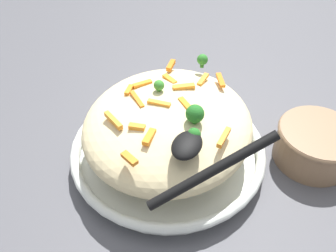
{
  "coord_description": "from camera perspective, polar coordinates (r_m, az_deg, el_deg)",
  "views": [
    {
      "loc": [
        0.39,
        0.17,
        0.47
      ],
      "look_at": [
        0.0,
        0.0,
        0.08
      ],
      "focal_mm": 37.24,
      "sensor_mm": 36.0,
      "label": 1
    }
  ],
  "objects": [
    {
      "name": "carrot_piece_8",
      "position": [
        0.52,
        -8.94,
        0.93
      ],
      "size": [
        0.03,
        0.04,
        0.01
      ],
      "primitive_type": "cube",
      "rotation": [
        0.0,
        0.0,
        1.08
      ],
      "color": "orange",
      "rests_on": "pasta_mound"
    },
    {
      "name": "carrot_piece_9",
      "position": [
        0.58,
        2.59,
        6.38
      ],
      "size": [
        0.03,
        0.04,
        0.01
      ],
      "primitive_type": "cube",
      "rotation": [
        0.0,
        0.0,
        2.18
      ],
      "color": "orange",
      "rests_on": "pasta_mound"
    },
    {
      "name": "broccoli_floret_0",
      "position": [
        0.51,
        4.44,
        1.98
      ],
      "size": [
        0.03,
        0.03,
        0.03
      ],
      "color": "#205B1C",
      "rests_on": "pasta_mound"
    },
    {
      "name": "carrot_piece_4",
      "position": [
        0.47,
        -6.76,
        -5.13
      ],
      "size": [
        0.02,
        0.03,
        0.01
      ],
      "primitive_type": "cube",
      "rotation": [
        0.0,
        0.0,
        1.18
      ],
      "color": "orange",
      "rests_on": "pasta_mound"
    },
    {
      "name": "broccoli_floret_2",
      "position": [
        0.63,
        5.65,
        10.72
      ],
      "size": [
        0.02,
        0.02,
        0.03
      ],
      "color": "#296820",
      "rests_on": "pasta_mound"
    },
    {
      "name": "serving_spoon",
      "position": [
        0.44,
        4.51,
        -4.53
      ],
      "size": [
        0.14,
        0.13,
        0.08
      ],
      "color": "black",
      "rests_on": "pasta_mound"
    },
    {
      "name": "carrot_piece_7",
      "position": [
        0.51,
        -5.1,
        -0.18
      ],
      "size": [
        0.01,
        0.03,
        0.01
      ],
      "primitive_type": "cube",
      "rotation": [
        0.0,
        0.0,
        4.93
      ],
      "color": "orange",
      "rests_on": "pasta_mound"
    },
    {
      "name": "carrot_piece_14",
      "position": [
        0.64,
        0.47,
        9.91
      ],
      "size": [
        0.03,
        0.01,
        0.01
      ],
      "primitive_type": "cube",
      "rotation": [
        0.0,
        0.0,
        0.12
      ],
      "color": "orange",
      "rests_on": "pasta_mound"
    },
    {
      "name": "carrot_piece_10",
      "position": [
        0.6,
        5.75,
        7.58
      ],
      "size": [
        0.04,
        0.01,
        0.01
      ],
      "primitive_type": "cube",
      "rotation": [
        0.0,
        0.0,
        3.1
      ],
      "color": "orange",
      "rests_on": "pasta_mound"
    },
    {
      "name": "ground_plane",
      "position": [
        0.64,
        0.0,
        -5.2
      ],
      "size": [
        2.4,
        2.4,
        0.0
      ],
      "primitive_type": "plane",
      "color": "#4C4C51"
    },
    {
      "name": "carrot_piece_1",
      "position": [
        0.5,
        9.12,
        -1.85
      ],
      "size": [
        0.04,
        0.01,
        0.01
      ],
      "primitive_type": "cube",
      "rotation": [
        0.0,
        0.0,
        3.09
      ],
      "color": "orange",
      "rests_on": "pasta_mound"
    },
    {
      "name": "broccoli_floret_1",
      "position": [
        0.48,
        4.27,
        -1.46
      ],
      "size": [
        0.02,
        0.02,
        0.02
      ],
      "color": "#205B1C",
      "rests_on": "pasta_mound"
    },
    {
      "name": "carrot_piece_2",
      "position": [
        0.54,
        -1.48,
        3.75
      ],
      "size": [
        0.01,
        0.04,
        0.01
      ],
      "primitive_type": "cube",
      "rotation": [
        0.0,
        0.0,
        4.83
      ],
      "color": "orange",
      "rests_on": "pasta_mound"
    },
    {
      "name": "carrot_piece_0",
      "position": [
        0.58,
        -6.38,
        5.86
      ],
      "size": [
        0.03,
        0.01,
        0.01
      ],
      "primitive_type": "cube",
      "rotation": [
        0.0,
        0.0,
        0.16
      ],
      "color": "orange",
      "rests_on": "pasta_mound"
    },
    {
      "name": "carrot_piece_12",
      "position": [
        0.54,
        2.8,
        3.67
      ],
      "size": [
        0.03,
        0.03,
        0.01
      ],
      "primitive_type": "cube",
      "rotation": [
        0.0,
        0.0,
        4.06
      ],
      "color": "orange",
      "rests_on": "pasta_mound"
    },
    {
      "name": "carrot_piece_11",
      "position": [
        0.55,
        -5.09,
        4.32
      ],
      "size": [
        0.03,
        0.04,
        0.01
      ],
      "primitive_type": "cube",
      "rotation": [
        0.0,
        0.0,
        4.03
      ],
      "color": "orange",
      "rests_on": "pasta_mound"
    },
    {
      "name": "carrot_piece_5",
      "position": [
        0.6,
        0.28,
        7.63
      ],
      "size": [
        0.02,
        0.03,
        0.01
      ],
      "primitive_type": "cube",
      "rotation": [
        0.0,
        0.0,
        1.08
      ],
      "color": "orange",
      "rests_on": "pasta_mound"
    },
    {
      "name": "carrot_piece_13",
      "position": [
        0.49,
        -3.09,
        -1.78
      ],
      "size": [
        0.03,
        0.01,
        0.01
      ],
      "primitive_type": "cube",
      "rotation": [
        0.0,
        0.0,
        0.07
      ],
      "color": "orange",
      "rests_on": "pasta_mound"
    },
    {
      "name": "broccoli_floret_3",
      "position": [
        0.56,
        -1.49,
        6.65
      ],
      "size": [
        0.02,
        0.02,
        0.02
      ],
      "color": "#377928",
      "rests_on": "pasta_mound"
    },
    {
      "name": "carrot_piece_6",
      "position": [
        0.61,
        8.6,
        7.44
      ],
      "size": [
        0.04,
        0.03,
        0.01
      ],
      "primitive_type": "cube",
      "rotation": [
        0.0,
        0.0,
        3.67
      ],
      "color": "orange",
      "rests_on": "pasta_mound"
    },
    {
      "name": "carrot_piece_3",
      "position": [
        0.59,
        -4.22,
        6.88
      ],
      "size": [
        0.03,
        0.03,
        0.01
      ],
      "primitive_type": "cube",
      "rotation": [
        0.0,
        0.0,
        2.45
      ],
      "color": "orange",
      "rests_on": "pasta_mound"
    },
    {
      "name": "serving_bowl",
      "position": [
        0.62,
        0.0,
        -3.93
      ],
      "size": [
        0.34,
        0.34,
        0.04
      ],
      "color": "silver",
      "rests_on": "ground_plane"
    },
    {
      "name": "companion_bowl",
      "position": [
        0.66,
        23.01,
        -2.6
      ],
      "size": [
        0.14,
        0.14,
        0.07
      ],
      "color": "#8C6B4C",
      "rests_on": "ground_plane"
    },
    {
      "name": "pasta_mound",
      "position": [
        0.58,
        0.0,
        0.24
      ],
      "size": [
        0.3,
        0.28,
        0.1
      ],
      "primitive_type": "ellipsoid",
      "color": "beige",
      "rests_on": "serving_bowl"
    }
  ]
}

